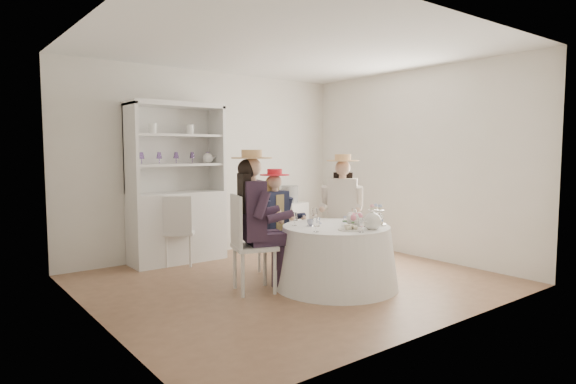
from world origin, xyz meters
TOP-DOWN VIEW (x-y plane):
  - ground at (0.00, 0.00)m, footprint 4.50×4.50m
  - ceiling at (0.00, 0.00)m, footprint 4.50×4.50m
  - wall_back at (0.00, 2.00)m, footprint 4.50×0.00m
  - wall_front at (0.00, -2.00)m, footprint 4.50×0.00m
  - wall_left at (-2.25, 0.00)m, footprint 0.00×4.50m
  - wall_right at (2.25, 0.00)m, footprint 0.00×4.50m
  - tea_table at (0.24, -0.48)m, footprint 1.41×1.41m
  - hutch at (-0.66, 1.77)m, footprint 1.37×0.69m
  - side_table at (1.31, 1.75)m, footprint 0.54×0.54m
  - hatbox at (1.31, 1.75)m, footprint 0.34×0.34m
  - guest_left at (-0.60, -0.09)m, footprint 0.63×0.59m
  - guest_mid at (0.07, 0.44)m, footprint 0.48×0.50m
  - guest_right at (0.93, 0.14)m, footprint 0.64×0.62m
  - spare_chair at (-0.75, 1.50)m, footprint 0.54×0.54m
  - teacup_a at (0.00, -0.32)m, footprint 0.09×0.09m
  - teacup_b at (0.19, -0.23)m, footprint 0.08×0.08m
  - teacup_c at (0.53, -0.35)m, footprint 0.09×0.09m
  - flower_bowl at (0.45, -0.54)m, footprint 0.27×0.27m
  - flower_arrangement at (0.42, -0.59)m, footprint 0.19×0.19m
  - table_teapot at (0.38, -0.89)m, footprint 0.28×0.20m
  - sandwich_plate at (0.16, -0.78)m, footprint 0.27×0.27m
  - cupcake_stand at (0.66, -0.69)m, footprint 0.25×0.25m
  - stemware_set at (0.24, -0.48)m, footprint 0.97×1.01m

SIDE VIEW (x-z plane):
  - ground at x=0.00m, z-range 0.00..0.00m
  - tea_table at x=0.24m, z-range 0.00..0.69m
  - side_table at x=1.31m, z-range 0.00..0.69m
  - spare_chair at x=-0.75m, z-range 0.03..0.98m
  - sandwich_plate at x=0.16m, z-range 0.68..0.74m
  - flower_bowl at x=0.45m, z-range 0.69..0.75m
  - teacup_b at x=0.19m, z-range 0.69..0.75m
  - teacup_c at x=0.53m, z-range 0.69..0.76m
  - teacup_a at x=0.00m, z-range 0.69..0.76m
  - guest_mid at x=0.07m, z-range 0.09..1.40m
  - stemware_set at x=0.24m, z-range 0.69..0.84m
  - hutch at x=-0.66m, z-range -0.32..1.87m
  - cupcake_stand at x=0.66m, z-range 0.66..0.89m
  - table_teapot at x=0.38m, z-range 0.68..0.89m
  - flower_arrangement at x=0.42m, z-range 0.75..0.82m
  - hatbox at x=1.31m, z-range 0.69..0.97m
  - guest_right at x=0.93m, z-range 0.10..1.59m
  - guest_left at x=-0.60m, z-range 0.10..1.65m
  - wall_back at x=0.00m, z-range -0.90..3.60m
  - wall_front at x=0.00m, z-range -0.90..3.60m
  - wall_left at x=-2.25m, z-range -0.90..3.60m
  - wall_right at x=2.25m, z-range -0.90..3.60m
  - ceiling at x=0.00m, z-range 2.70..2.70m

